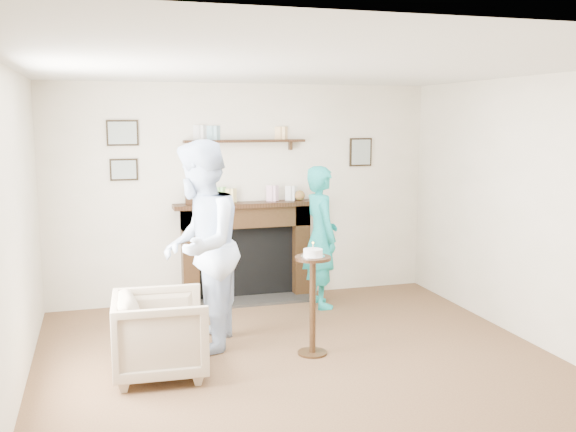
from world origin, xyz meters
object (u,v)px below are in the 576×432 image
object	(u,v)px
woman	(320,305)
man	(202,348)
armchair	(162,374)
pedestal_table	(313,286)

from	to	relation	value
woman	man	bearing A→B (deg)	122.22
man	armchair	bearing A→B (deg)	-20.58
man	pedestal_table	xyz separation A→B (m)	(0.94, -0.42, 0.63)
armchair	man	bearing A→B (deg)	-36.25
man	pedestal_table	distance (m)	1.21
woman	pedestal_table	world-z (taller)	pedestal_table
armchair	woman	xyz separation A→B (m)	(1.92, 1.49, 0.00)
woman	pedestal_table	distance (m)	1.65
man	woman	size ratio (longest dim) A/B	1.21
woman	armchair	bearing A→B (deg)	126.79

